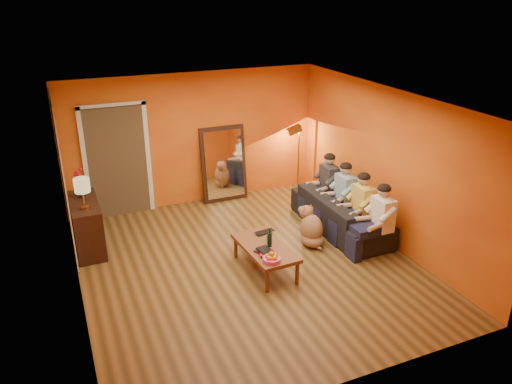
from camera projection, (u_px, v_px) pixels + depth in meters
name	position (u px, v px, depth m)	size (l,w,h in m)	color
room_shell	(238.00, 181.00, 7.70)	(5.00, 5.50, 2.60)	brown
white_accent	(62.00, 174.00, 7.97)	(0.02, 1.90, 2.58)	white
doorway_recess	(116.00, 160.00, 9.33)	(1.06, 0.30, 2.10)	#3F2D19
door_jamb_left	(85.00, 166.00, 9.03)	(0.08, 0.06, 2.20)	white
door_jamb_right	(148.00, 158.00, 9.44)	(0.08, 0.06, 2.20)	white
door_header	(111.00, 105.00, 8.82)	(1.22, 0.06, 0.08)	white
mirror_frame	(224.00, 164.00, 10.02)	(0.92, 0.06, 1.52)	#331611
mirror_glass	(224.00, 164.00, 9.99)	(0.78, 0.02, 1.36)	white
sideboard	(87.00, 225.00, 8.22)	(0.44, 1.18, 0.85)	#331611
table_lamp	(83.00, 194.00, 7.71)	(0.24, 0.24, 0.51)	beige
sofa	(340.00, 213.00, 8.92)	(0.86, 2.21, 0.65)	black
coffee_table	(265.00, 258.00, 7.67)	(0.62, 1.22, 0.42)	brown
floor_lamp	(298.00, 160.00, 10.36)	(0.30, 0.24, 1.44)	#B08E33
dog	(311.00, 226.00, 8.37)	(0.38, 0.59, 0.70)	#926341
person_far_left	(382.00, 219.00, 8.00)	(0.70, 0.44, 1.22)	silver
person_mid_left	(362.00, 206.00, 8.47)	(0.70, 0.44, 1.22)	gold
person_mid_right	(345.00, 195.00, 8.94)	(0.70, 0.44, 1.22)	#84AFCC
person_far_right	(329.00, 184.00, 9.40)	(0.70, 0.44, 1.22)	#303035
fruit_bowl	(272.00, 256.00, 7.14)	(0.26, 0.26, 0.16)	#DE4E96
wine_bottle	(270.00, 238.00, 7.50)	(0.07, 0.07, 0.31)	black
tumbler	(269.00, 238.00, 7.71)	(0.10, 0.10, 0.10)	#B27F3F
laptop	(266.00, 233.00, 7.94)	(0.33, 0.22, 0.03)	black
book_lower	(260.00, 254.00, 7.35)	(0.18, 0.24, 0.02)	#331611
book_mid	(260.00, 252.00, 7.35)	(0.19, 0.26, 0.02)	#B2141C
book_upper	(260.00, 252.00, 7.32)	(0.18, 0.24, 0.02)	black
vase	(81.00, 191.00, 8.24)	(0.18, 0.18, 0.18)	#331611
flowers	(79.00, 175.00, 8.13)	(0.17, 0.17, 0.51)	#B2141C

